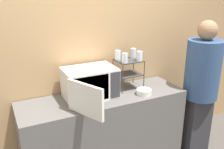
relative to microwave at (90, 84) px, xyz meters
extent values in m
cube|color=tan|center=(0.15, 0.29, 0.22)|extent=(8.00, 0.06, 2.60)
cube|color=#595654|center=(0.15, -0.04, -0.62)|extent=(1.88, 0.58, 0.92)
cube|color=silver|center=(0.01, 0.02, 0.00)|extent=(0.56, 0.37, 0.33)
cube|color=#B7B2A8|center=(-0.05, -0.16, 0.00)|extent=(0.40, 0.01, 0.28)
cube|color=#333338|center=(0.23, -0.17, 0.00)|extent=(0.11, 0.01, 0.29)
cube|color=silver|center=(-0.19, -0.37, 0.00)|extent=(0.21, 0.41, 0.32)
cylinder|color=#333333|center=(0.38, -0.06, 0.01)|extent=(0.01, 0.01, 0.35)
cylinder|color=#333333|center=(0.66, -0.06, 0.01)|extent=(0.01, 0.01, 0.35)
cylinder|color=#333333|center=(0.38, 0.18, 0.01)|extent=(0.01, 0.01, 0.35)
cylinder|color=#333333|center=(0.66, 0.18, 0.01)|extent=(0.01, 0.01, 0.35)
cube|color=#333333|center=(0.52, 0.06, 0.01)|extent=(0.28, 0.24, 0.01)
cube|color=#333333|center=(0.52, 0.06, 0.18)|extent=(0.28, 0.24, 0.01)
cylinder|color=silver|center=(0.42, -0.02, 0.24)|extent=(0.07, 0.07, 0.11)
cylinder|color=silver|center=(0.63, 0.14, 0.24)|extent=(0.07, 0.07, 0.11)
cylinder|color=silver|center=(0.62, -0.01, 0.24)|extent=(0.07, 0.07, 0.11)
cylinder|color=silver|center=(0.41, 0.14, 0.24)|extent=(0.07, 0.07, 0.11)
cylinder|color=silver|center=(0.58, -0.19, -0.16)|extent=(0.09, 0.09, 0.01)
cylinder|color=silver|center=(0.58, -0.19, -0.13)|extent=(0.17, 0.17, 0.06)
cube|color=#2D2D33|center=(1.36, -0.28, -0.70)|extent=(0.33, 0.21, 0.77)
cylinder|color=navy|center=(1.36, -0.28, 0.05)|extent=(0.42, 0.42, 0.72)
sphere|color=#936B4C|center=(1.36, -0.28, 0.52)|extent=(0.23, 0.23, 0.23)
camera|label=1|loc=(-0.90, -2.36, 0.98)|focal=40.00mm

